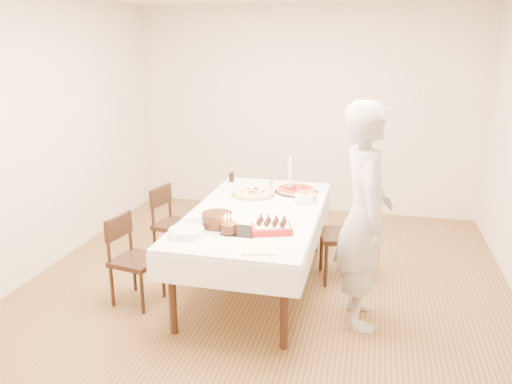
% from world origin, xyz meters
% --- Properties ---
extents(floor, '(5.00, 5.00, 0.00)m').
position_xyz_m(floor, '(0.00, 0.00, 0.00)').
color(floor, brown).
rests_on(floor, ground).
extents(wall_back, '(4.50, 0.04, 2.70)m').
position_xyz_m(wall_back, '(0.00, 2.50, 1.35)').
color(wall_back, beige).
rests_on(wall_back, floor).
extents(wall_front, '(4.50, 0.04, 2.70)m').
position_xyz_m(wall_front, '(0.00, -2.50, 1.35)').
color(wall_front, beige).
rests_on(wall_front, floor).
extents(wall_left, '(0.04, 5.00, 2.70)m').
position_xyz_m(wall_left, '(-2.25, 0.00, 1.35)').
color(wall_left, beige).
rests_on(wall_left, floor).
extents(dining_table, '(1.90, 2.42, 0.75)m').
position_xyz_m(dining_table, '(-0.09, 0.09, 0.38)').
color(dining_table, white).
rests_on(dining_table, floor).
extents(chair_right_savory, '(0.55, 0.55, 0.89)m').
position_xyz_m(chair_right_savory, '(0.69, 0.43, 0.45)').
color(chair_right_savory, black).
rests_on(chair_right_savory, floor).
extents(chair_left_savory, '(0.48, 0.48, 0.80)m').
position_xyz_m(chair_left_savory, '(-1.03, 0.44, 0.40)').
color(chair_left_savory, black).
rests_on(chair_left_savory, floor).
extents(chair_left_dessert, '(0.47, 0.47, 0.79)m').
position_xyz_m(chair_left_dessert, '(-1.02, -0.45, 0.39)').
color(chair_left_dessert, black).
rests_on(chair_left_dessert, floor).
extents(person, '(0.55, 0.73, 1.81)m').
position_xyz_m(person, '(0.88, -0.30, 0.90)').
color(person, beige).
rests_on(person, floor).
extents(pizza_white, '(0.55, 0.55, 0.04)m').
position_xyz_m(pizza_white, '(-0.22, 0.53, 0.77)').
color(pizza_white, beige).
rests_on(pizza_white, dining_table).
extents(pizza_pepperoni, '(0.53, 0.53, 0.04)m').
position_xyz_m(pizza_pepperoni, '(0.17, 0.75, 0.77)').
color(pizza_pepperoni, red).
rests_on(pizza_pepperoni, dining_table).
extents(red_placemat, '(0.26, 0.26, 0.01)m').
position_xyz_m(red_placemat, '(0.27, 0.72, 0.75)').
color(red_placemat, '#B21E1E').
rests_on(red_placemat, dining_table).
extents(pasta_bowl, '(0.28, 0.28, 0.07)m').
position_xyz_m(pasta_bowl, '(0.31, 0.46, 0.79)').
color(pasta_bowl, white).
rests_on(pasta_bowl, dining_table).
extents(taper_candle, '(0.11, 0.11, 0.38)m').
position_xyz_m(taper_candle, '(0.12, 0.70, 0.94)').
color(taper_candle, white).
rests_on(taper_candle, dining_table).
extents(shaker_pair, '(0.12, 0.12, 0.11)m').
position_xyz_m(shaker_pair, '(-0.07, 0.63, 0.81)').
color(shaker_pair, white).
rests_on(shaker_pair, dining_table).
extents(cola_glass, '(0.06, 0.06, 0.10)m').
position_xyz_m(cola_glass, '(-0.58, 0.98, 0.80)').
color(cola_glass, black).
rests_on(cola_glass, dining_table).
extents(layer_cake, '(0.32, 0.32, 0.13)m').
position_xyz_m(layer_cake, '(-0.29, -0.41, 0.81)').
color(layer_cake, black).
rests_on(layer_cake, dining_table).
extents(cake_board, '(0.28, 0.28, 0.01)m').
position_xyz_m(cake_board, '(-0.08, -0.45, 0.75)').
color(cake_board, black).
rests_on(cake_board, dining_table).
extents(birthday_cake, '(0.16, 0.16, 0.14)m').
position_xyz_m(birthday_cake, '(-0.16, -0.52, 0.83)').
color(birthday_cake, '#391B0F').
rests_on(birthday_cake, dining_table).
extents(strawberry_box, '(0.37, 0.30, 0.08)m').
position_xyz_m(strawberry_box, '(0.16, -0.41, 0.79)').
color(strawberry_box, '#A71316').
rests_on(strawberry_box, dining_table).
extents(box_lid, '(0.29, 0.23, 0.02)m').
position_xyz_m(box_lid, '(0.15, -0.80, 0.75)').
color(box_lid, beige).
rests_on(box_lid, dining_table).
extents(plate_stack, '(0.36, 0.36, 0.06)m').
position_xyz_m(plate_stack, '(-0.47, -0.64, 0.78)').
color(plate_stack, white).
rests_on(plate_stack, dining_table).
extents(china_plate, '(0.36, 0.36, 0.01)m').
position_xyz_m(china_plate, '(-0.46, -0.37, 0.76)').
color(china_plate, white).
rests_on(china_plate, dining_table).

